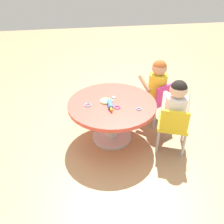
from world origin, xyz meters
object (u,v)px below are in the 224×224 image
Objects in this scene: child_chair_left at (173,125)px; craft_scissors at (111,100)px; craft_table at (112,111)px; child_chair_right at (158,100)px; seated_child_right at (158,81)px; rolling_pin at (110,104)px; seated_child_left at (176,104)px.

child_chair_left is 0.69m from craft_scissors.
craft_table is 0.65m from child_chair_right.
child_chair_left is 1.05× the size of seated_child_right.
seated_child_right reaches higher than rolling_pin.
seated_child_right is 3.64× the size of craft_scissors.
child_chair_left is 1.00× the size of child_chair_right.
rolling_pin is at bearing 156.55° from craft_table.
child_chair_right is at bearing -67.74° from craft_table.
seated_child_left is 0.67m from craft_scissors.
seated_child_left reaches higher than craft_table.
craft_table is 1.73× the size of child_chair_left.
craft_table is 1.73× the size of child_chair_right.
seated_child_left is (-0.24, -0.60, 0.17)m from craft_table.
seated_child_right is at bearing 0.12° from child_chair_left.
seated_child_right reaches higher than craft_scissors.
seated_child_right is (0.52, 0.02, 0.00)m from seated_child_left.
child_chair_left is at bearing 157.36° from seated_child_left.
rolling_pin is (-0.07, 0.03, 0.13)m from craft_table.
child_chair_left is at bearing -109.04° from rolling_pin.
seated_child_left reaches higher than child_chair_left.
rolling_pin is 0.12m from craft_scissors.
craft_scissors is at bearing -0.82° from craft_table.
craft_table is at bearing 64.28° from child_chair_left.
child_chair_right is 2.33× the size of rolling_pin.
craft_table is 6.63× the size of craft_scissors.
child_chair_right reaches higher than craft_scissors.
seated_child_right is (0.28, -0.58, 0.17)m from craft_table.
craft_scissors is (-0.19, 0.60, 0.16)m from child_chair_right.
seated_child_left is 0.95× the size of child_chair_right.
craft_table is 4.03× the size of rolling_pin.
seated_child_right is (0.56, 0.00, 0.23)m from child_chair_left.
child_chair_left is at bearing -119.61° from craft_scissors.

